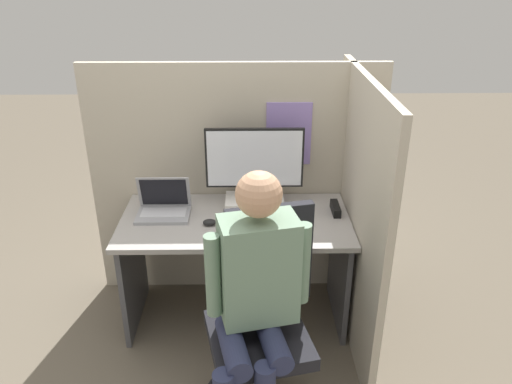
# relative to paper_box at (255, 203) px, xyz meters

# --- Properties ---
(ground_plane) EXTENTS (12.00, 12.00, 0.00)m
(ground_plane) POSITION_rel_paper_box_xyz_m (-0.11, -0.48, -0.73)
(ground_plane) COLOR #665B4C
(cubicle_panel_back) EXTENTS (1.83, 0.05, 1.53)m
(cubicle_panel_back) POSITION_rel_paper_box_xyz_m (-0.11, 0.21, 0.04)
(cubicle_panel_back) COLOR #B7AD99
(cubicle_panel_back) RESTS_ON ground
(cubicle_panel_right) EXTENTS (0.04, 1.30, 1.53)m
(cubicle_panel_right) POSITION_rel_paper_box_xyz_m (0.58, -0.21, 0.03)
(cubicle_panel_right) COLOR #B7AD99
(cubicle_panel_right) RESTS_ON ground
(desk) EXTENTS (1.33, 0.66, 0.70)m
(desk) POSITION_rel_paper_box_xyz_m (-0.11, -0.15, -0.21)
(desk) COLOR #9E9993
(desk) RESTS_ON ground
(paper_box) EXTENTS (0.35, 0.21, 0.06)m
(paper_box) POSITION_rel_paper_box_xyz_m (0.00, 0.00, 0.00)
(paper_box) COLOR white
(paper_box) RESTS_ON desk
(monitor) EXTENTS (0.57, 0.20, 0.44)m
(monitor) POSITION_rel_paper_box_xyz_m (-0.00, 0.00, 0.26)
(monitor) COLOR black
(monitor) RESTS_ON paper_box
(laptop) EXTENTS (0.31, 0.21, 0.23)m
(laptop) POSITION_rel_paper_box_xyz_m (-0.53, -0.09, 0.02)
(laptop) COLOR #99999E
(laptop) RESTS_ON desk
(mouse) EXTENTS (0.08, 0.06, 0.03)m
(mouse) POSITION_rel_paper_box_xyz_m (-0.26, -0.22, -0.01)
(mouse) COLOR black
(mouse) RESTS_ON desk
(stapler) EXTENTS (0.04, 0.16, 0.05)m
(stapler) POSITION_rel_paper_box_xyz_m (0.48, -0.07, -0.00)
(stapler) COLOR black
(stapler) RESTS_ON desk
(carrot_toy) EXTENTS (0.04, 0.13, 0.04)m
(carrot_toy) POSITION_rel_paper_box_xyz_m (0.01, -0.31, -0.01)
(carrot_toy) COLOR orange
(carrot_toy) RESTS_ON desk
(office_chair) EXTENTS (0.55, 0.60, 1.01)m
(office_chair) POSITION_rel_paper_box_xyz_m (0.03, -0.74, -0.22)
(office_chair) COLOR black
(office_chair) RESTS_ON ground
(person) EXTENTS (0.47, 0.49, 1.29)m
(person) POSITION_rel_paper_box_xyz_m (-0.00, -0.90, 0.01)
(person) COLOR #282D4C
(person) RESTS_ON ground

